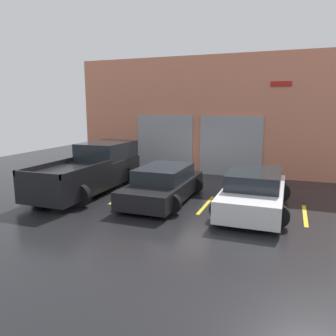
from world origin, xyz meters
name	(u,v)px	position (x,y,z in m)	size (l,w,h in m)	color
ground_plane	(182,187)	(0.00, 0.00, 0.00)	(28.00, 28.00, 0.00)	black
shophouse_building	(202,117)	(-0.01, 3.29, 2.83)	(13.18, 0.68, 5.74)	#D17A5B
pickup_truck	(92,170)	(-3.16, -1.81, 0.86)	(2.44, 5.47, 1.84)	black
sedan_white	(254,192)	(3.16, -2.11, 0.61)	(2.27, 4.39, 1.28)	white
sedan_side	(163,184)	(0.00, -2.11, 0.58)	(2.23, 4.25, 1.23)	black
parking_stripe_far_left	(56,189)	(-4.74, -2.14, 0.00)	(0.12, 2.20, 0.01)	gold
parking_stripe_left	(124,196)	(-1.58, -2.14, 0.00)	(0.12, 2.20, 0.01)	gold
parking_stripe_centre	(206,205)	(1.58, -2.14, 0.00)	(0.12, 2.20, 0.01)	gold
parking_stripe_right	(305,215)	(4.74, -2.14, 0.00)	(0.12, 2.20, 0.01)	gold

